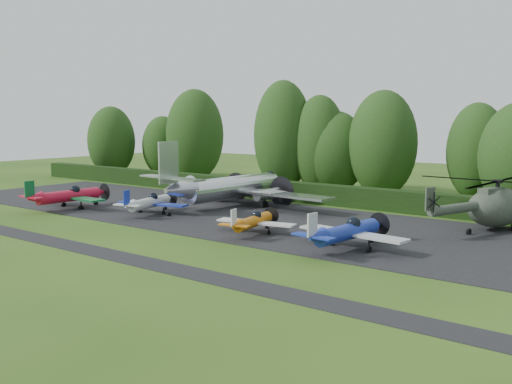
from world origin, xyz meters
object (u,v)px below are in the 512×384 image
Objects in this scene: light_plane_orange at (253,221)px; helicopter at (496,203)px; light_plane_red at (69,196)px; light_plane_blue at (348,232)px; light_plane_white at (150,203)px; transport_plane at (231,187)px.

light_plane_orange is 18.72m from helicopter.
light_plane_red is 29.38m from light_plane_blue.
helicopter is (13.93, 12.46, 1.13)m from light_plane_orange.
light_plane_orange is at bearing 7.28° from light_plane_white.
light_plane_orange is 8.05m from light_plane_blue.
light_plane_white is 1.10× the size of light_plane_orange.
helicopter reaches higher than light_plane_red.
transport_plane reaches higher than light_plane_white.
light_plane_white is at bearing 169.58° from light_plane_blue.
light_plane_red is 1.03× the size of light_plane_blue.
light_plane_white is (-2.76, -8.04, -0.82)m from transport_plane.
light_plane_red is 0.59× the size of helicopter.
helicopter is at bearing 59.40° from light_plane_blue.
light_plane_red reaches higher than light_plane_blue.
light_plane_blue is (20.86, -1.66, 0.15)m from light_plane_white.
transport_plane is 15.46m from light_plane_red.
light_plane_red is at bearing -150.16° from light_plane_white.
helicopter is at bearing 18.83° from light_plane_red.
light_plane_red is 1.30× the size of light_plane_orange.
light_plane_orange is at bearing 0.83° from light_plane_red.
light_plane_orange is at bearing -157.16° from helicopter.
light_plane_blue is at bearing 8.75° from light_plane_white.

